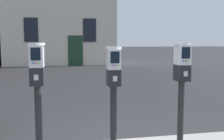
% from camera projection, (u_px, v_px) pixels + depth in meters
% --- Properties ---
extents(parking_meter_near_kerb, '(0.22, 0.26, 1.53)m').
position_uv_depth(parking_meter_near_kerb, '(37.00, 80.00, 3.44)').
color(parking_meter_near_kerb, black).
rests_on(parking_meter_near_kerb, sidewalk_slab).
extents(parking_meter_twin_adjacent, '(0.22, 0.26, 1.48)m').
position_uv_depth(parking_meter_twin_adjacent, '(113.00, 81.00, 3.64)').
color(parking_meter_twin_adjacent, black).
rests_on(parking_meter_twin_adjacent, sidewalk_slab).
extents(parking_meter_end_of_row, '(0.22, 0.26, 1.53)m').
position_uv_depth(parking_meter_end_of_row, '(182.00, 76.00, 3.84)').
color(parking_meter_end_of_row, black).
rests_on(parking_meter_end_of_row, sidewalk_slab).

